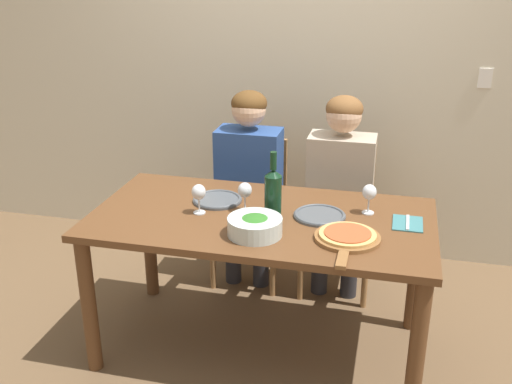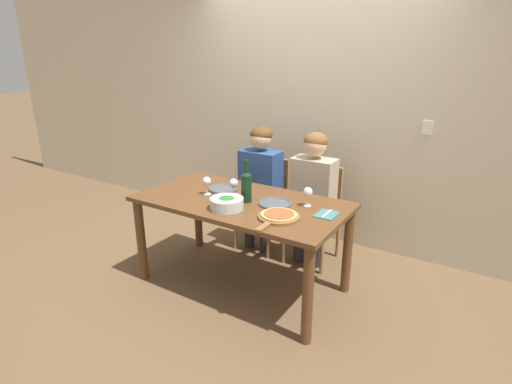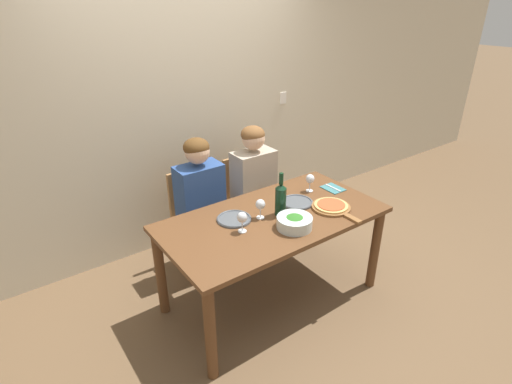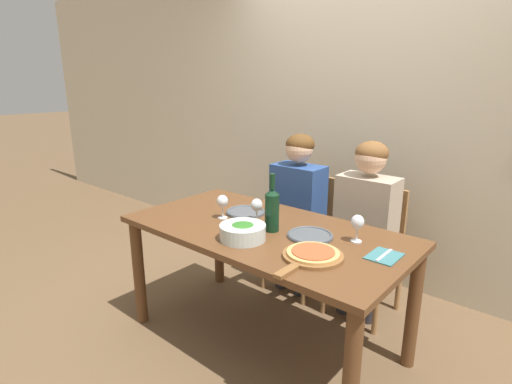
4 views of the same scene
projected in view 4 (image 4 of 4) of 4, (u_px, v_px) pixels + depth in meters
The scene contains 16 objects.
ground_plane at pixel (264, 340), 2.54m from camera, with size 40.00×40.00×0.00m, color brown.
back_wall at pixel (368, 112), 3.10m from camera, with size 10.00×0.06×2.70m.
dining_table at pixel (265, 245), 2.36m from camera, with size 1.67×0.86×0.76m.
chair_left at pixel (304, 227), 3.12m from camera, with size 0.42×0.42×0.88m.
chair_right at pixel (369, 245), 2.78m from camera, with size 0.42×0.42×0.88m.
person_woman at pixel (297, 199), 2.98m from camera, with size 0.47×0.51×1.22m.
person_man at pixel (365, 215), 2.63m from camera, with size 0.47×0.51×1.22m.
wine_bottle at pixel (272, 209), 2.25m from camera, with size 0.08×0.08×0.33m.
broccoli_bowl at pixel (243, 232), 2.15m from camera, with size 0.25×0.25×0.09m.
dinner_plate_left at pixel (245, 212), 2.58m from camera, with size 0.25×0.25×0.02m.
dinner_plate_right at pixel (310, 235), 2.19m from camera, with size 0.25×0.25×0.02m.
pizza_on_board at pixel (312, 255), 1.93m from camera, with size 0.30×0.44×0.04m.
wine_glass_left at pixel (222, 202), 2.46m from camera, with size 0.07×0.07×0.15m.
wine_glass_right at pixel (357, 223), 2.10m from camera, with size 0.07×0.07×0.15m.
wine_glass_centre at pixel (257, 206), 2.39m from camera, with size 0.07×0.07×0.15m.
fork_on_napkin at pixel (384, 256), 1.95m from camera, with size 0.14×0.18×0.01m.
Camera 4 is at (1.38, -1.70, 1.59)m, focal length 28.00 mm.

